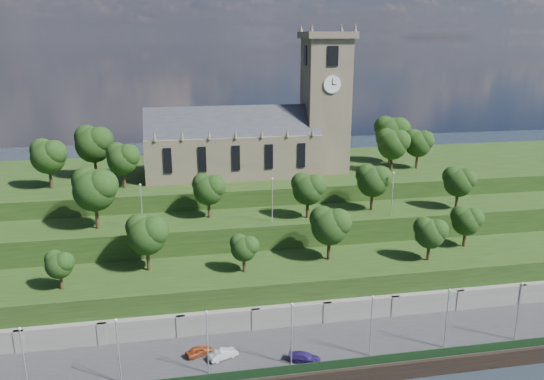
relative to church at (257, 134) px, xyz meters
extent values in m
cube|color=#2D2D30|center=(-0.79, -39.98, -21.52)|extent=(160.00, 12.00, 2.00)
cube|color=black|center=(-0.79, -45.38, -19.92)|extent=(160.00, 0.10, 1.20)
cube|color=slate|center=(-0.79, -33.98, -20.02)|extent=(160.00, 2.00, 5.00)
cube|color=slate|center=(-35.79, -34.78, -20.02)|extent=(1.20, 0.60, 5.00)
cube|color=slate|center=(-25.79, -34.78, -20.02)|extent=(1.20, 0.60, 5.00)
cube|color=slate|center=(-15.79, -34.78, -20.02)|extent=(1.20, 0.60, 5.00)
cube|color=slate|center=(-5.79, -34.78, -20.02)|extent=(1.20, 0.60, 5.00)
cube|color=slate|center=(4.21, -34.78, -20.02)|extent=(1.20, 0.60, 5.00)
cube|color=slate|center=(14.21, -34.78, -20.02)|extent=(1.20, 0.60, 5.00)
cube|color=slate|center=(24.21, -34.78, -20.02)|extent=(1.20, 0.60, 5.00)
cube|color=slate|center=(34.21, -34.78, -20.02)|extent=(1.20, 0.60, 5.00)
cube|color=#1E3612|center=(-0.79, -27.98, -18.52)|extent=(160.00, 12.00, 8.00)
cube|color=#1E3612|center=(-0.79, -16.98, -16.52)|extent=(160.00, 10.00, 12.00)
cube|color=#1E3612|center=(-0.79, 4.02, -15.02)|extent=(160.00, 32.00, 15.00)
cube|color=brown|center=(-4.79, 0.02, -3.52)|extent=(32.00, 12.00, 8.00)
cube|color=#27292F|center=(-4.79, 0.02, 0.48)|extent=(32.00, 10.18, 10.18)
cone|color=brown|center=(-18.79, -5.98, 1.38)|extent=(0.70, 0.70, 1.80)
cone|color=brown|center=(-14.12, -5.98, 1.38)|extent=(0.70, 0.70, 1.80)
cone|color=brown|center=(-9.46, -5.98, 1.38)|extent=(0.70, 0.70, 1.80)
cone|color=brown|center=(-4.79, -5.98, 1.38)|extent=(0.70, 0.70, 1.80)
cone|color=brown|center=(-0.12, -5.98, 1.38)|extent=(0.70, 0.70, 1.80)
cone|color=brown|center=(4.54, -5.98, 1.38)|extent=(0.70, 0.70, 1.80)
cone|color=brown|center=(9.21, -5.98, 1.38)|extent=(0.70, 0.70, 1.80)
cube|color=black|center=(-16.79, -6.06, -3.02)|extent=(1.40, 0.25, 4.50)
cube|color=black|center=(-10.79, -6.06, -3.02)|extent=(1.40, 0.25, 4.50)
cube|color=black|center=(-4.79, -6.06, -3.02)|extent=(1.40, 0.25, 4.50)
cube|color=black|center=(1.21, -6.06, -3.02)|extent=(1.40, 0.25, 4.50)
cube|color=black|center=(7.21, -6.06, -3.02)|extent=(1.40, 0.25, 4.50)
cube|color=brown|center=(13.21, 0.02, 4.98)|extent=(8.00, 8.00, 25.00)
cube|color=brown|center=(13.21, 0.02, 18.08)|extent=(9.20, 9.20, 1.20)
cone|color=brown|center=(9.21, -3.98, 19.28)|extent=(0.80, 0.80, 1.60)
cone|color=brown|center=(9.21, 4.02, 19.28)|extent=(0.80, 0.80, 1.60)
cone|color=brown|center=(17.21, -3.98, 19.28)|extent=(0.80, 0.80, 1.60)
cone|color=brown|center=(17.21, 4.02, 19.28)|extent=(0.80, 0.80, 1.60)
cube|color=black|center=(13.21, -4.06, 14.48)|extent=(2.00, 0.25, 3.50)
cube|color=black|center=(13.21, 4.10, 14.48)|extent=(2.00, 0.25, 3.50)
cube|color=black|center=(9.13, 0.02, 14.48)|extent=(0.25, 2.00, 3.50)
cube|color=black|center=(17.29, 0.02, 14.48)|extent=(0.25, 2.00, 3.50)
cylinder|color=white|center=(13.21, -4.10, 9.48)|extent=(3.20, 0.30, 3.20)
cylinder|color=white|center=(17.33, 0.02, 9.48)|extent=(0.30, 3.20, 3.20)
cube|color=black|center=(13.21, -4.28, 9.98)|extent=(0.12, 0.05, 1.10)
cube|color=black|center=(13.61, -4.28, 9.48)|extent=(0.80, 0.05, 0.12)
cylinder|color=black|center=(-31.13, -29.98, -13.36)|extent=(0.46, 0.46, 2.32)
sphere|color=black|center=(-31.13, -29.98, -11.11)|extent=(3.62, 3.62, 3.62)
sphere|color=black|center=(-30.41, -30.35, -10.57)|extent=(2.71, 2.71, 2.71)
sphere|color=black|center=(-31.77, -29.53, -10.39)|extent=(2.53, 2.53, 2.53)
cylinder|color=black|center=(-19.96, -25.98, -12.73)|extent=(0.52, 0.52, 3.59)
sphere|color=black|center=(-19.96, -25.98, -9.26)|extent=(5.58, 5.58, 5.58)
sphere|color=black|center=(-18.85, -26.54, -8.42)|extent=(4.19, 4.19, 4.19)
sphere|color=black|center=(-20.94, -25.29, -8.14)|extent=(3.91, 3.91, 3.91)
cylinder|color=black|center=(-6.54, -28.98, -13.32)|extent=(0.47, 0.47, 2.40)
sphere|color=black|center=(-6.54, -28.98, -11.01)|extent=(3.73, 3.73, 3.73)
sphere|color=black|center=(-5.79, -29.36, -10.45)|extent=(2.80, 2.80, 2.80)
sphere|color=black|center=(-7.19, -28.52, -10.26)|extent=(2.61, 2.61, 2.61)
cylinder|color=black|center=(6.56, -26.98, -12.75)|extent=(0.52, 0.52, 3.54)
sphere|color=black|center=(6.56, -26.98, -9.33)|extent=(5.51, 5.51, 5.51)
sphere|color=black|center=(7.66, -27.54, -8.50)|extent=(4.13, 4.13, 4.13)
sphere|color=black|center=(5.60, -26.30, -8.23)|extent=(3.86, 3.86, 3.86)
cylinder|color=black|center=(21.15, -29.98, -13.09)|extent=(0.49, 0.49, 2.86)
sphere|color=black|center=(21.15, -29.98, -10.32)|extent=(4.45, 4.45, 4.45)
sphere|color=black|center=(22.04, -30.43, -9.65)|extent=(3.34, 3.34, 3.34)
sphere|color=black|center=(20.37, -29.43, -9.43)|extent=(3.12, 3.12, 3.12)
cylinder|color=black|center=(29.29, -25.98, -13.09)|extent=(0.49, 0.49, 2.86)
sphere|color=black|center=(29.29, -25.98, -10.32)|extent=(4.45, 4.45, 4.45)
sphere|color=black|center=(30.18, -26.43, -9.65)|extent=(3.34, 3.34, 3.34)
sphere|color=black|center=(28.51, -25.43, -9.43)|extent=(3.12, 3.12, 3.12)
cylinder|color=black|center=(-27.66, -17.98, -8.46)|extent=(0.54, 0.54, 4.12)
sphere|color=black|center=(-27.66, -17.98, -4.48)|extent=(6.41, 6.41, 6.41)
sphere|color=black|center=(-26.38, -18.63, -3.51)|extent=(4.81, 4.81, 4.81)
sphere|color=black|center=(-28.78, -17.18, -3.19)|extent=(4.49, 4.49, 4.49)
cylinder|color=black|center=(-10.49, -15.98, -8.95)|extent=(0.50, 0.50, 3.14)
sphere|color=black|center=(-10.49, -15.98, -5.91)|extent=(4.89, 4.89, 4.89)
sphere|color=black|center=(-9.51, -16.47, -5.18)|extent=(3.67, 3.67, 3.67)
sphere|color=black|center=(-11.34, -15.37, -4.93)|extent=(3.42, 3.42, 3.42)
cylinder|color=black|center=(5.20, -18.98, -8.92)|extent=(0.50, 0.50, 3.20)
sphere|color=black|center=(5.20, -18.98, -5.82)|extent=(4.98, 4.98, 4.98)
sphere|color=black|center=(6.19, -19.48, -5.08)|extent=(3.74, 3.74, 3.74)
sphere|color=black|center=(4.32, -18.36, -4.83)|extent=(3.49, 3.49, 3.49)
cylinder|color=black|center=(16.92, -16.98, -8.82)|extent=(0.51, 0.51, 3.39)
sphere|color=black|center=(16.92, -16.98, -5.54)|extent=(5.28, 5.28, 5.28)
sphere|color=black|center=(17.97, -17.51, -4.75)|extent=(3.96, 3.96, 3.96)
sphere|color=black|center=(15.99, -16.32, -4.49)|extent=(3.70, 3.70, 3.70)
cylinder|color=black|center=(31.42, -18.98, -8.94)|extent=(0.50, 0.50, 3.16)
sphere|color=black|center=(31.42, -18.98, -5.89)|extent=(4.91, 4.91, 4.91)
sphere|color=black|center=(32.40, -19.48, -5.16)|extent=(3.68, 3.68, 3.68)
sphere|color=black|center=(30.56, -18.37, -4.91)|extent=(3.44, 3.44, 3.44)
cylinder|color=black|center=(-36.86, -3.98, -5.66)|extent=(0.53, 0.53, 3.73)
sphere|color=black|center=(-36.86, -3.98, -2.05)|extent=(5.80, 5.80, 5.80)
sphere|color=black|center=(-35.70, -4.56, -1.18)|extent=(4.35, 4.35, 4.35)
sphere|color=black|center=(-37.87, -3.26, -0.89)|extent=(4.06, 4.06, 4.06)
cylinder|color=black|center=(-30.14, 2.02, -5.41)|extent=(0.55, 0.55, 4.23)
sphere|color=black|center=(-30.14, 2.02, -1.31)|extent=(6.58, 6.58, 6.58)
sphere|color=black|center=(-28.83, 1.36, -0.33)|extent=(4.94, 4.94, 4.94)
sphere|color=black|center=(-31.29, 2.84, 0.00)|extent=(4.61, 4.61, 4.61)
cylinder|color=black|center=(-24.40, -5.98, -5.82)|extent=(0.51, 0.51, 3.40)
sphere|color=black|center=(-24.40, -5.98, -2.53)|extent=(5.29, 5.29, 5.29)
sphere|color=black|center=(-23.34, -6.51, -1.74)|extent=(3.97, 3.97, 3.97)
sphere|color=black|center=(-25.33, -5.32, -1.47)|extent=(3.71, 3.71, 3.71)
cylinder|color=black|center=(25.63, -3.98, -5.69)|extent=(0.52, 0.52, 3.66)
sphere|color=black|center=(25.63, -3.98, -2.15)|extent=(5.70, 5.70, 5.70)
sphere|color=black|center=(26.77, -4.55, -1.30)|extent=(4.27, 4.27, 4.27)
sphere|color=black|center=(24.63, -3.27, -1.01)|extent=(3.99, 3.99, 3.99)
cylinder|color=black|center=(28.68, 4.02, -5.43)|extent=(0.55, 0.55, 4.17)
sphere|color=black|center=(28.68, 4.02, -1.40)|extent=(6.49, 6.49, 6.49)
sphere|color=black|center=(29.98, 3.37, -0.43)|extent=(4.87, 4.87, 4.87)
sphere|color=black|center=(27.55, 4.83, -0.10)|extent=(4.55, 4.55, 4.55)
cylinder|color=black|center=(31.87, -1.98, -5.83)|extent=(0.51, 0.51, 3.38)
sphere|color=black|center=(31.87, -1.98, -2.57)|extent=(5.25, 5.25, 5.25)
sphere|color=black|center=(32.92, -2.51, -1.78)|extent=(3.94, 3.94, 3.94)
sphere|color=black|center=(30.95, -1.33, -1.52)|extent=(3.68, 3.68, 3.68)
cylinder|color=#B2B2B7|center=(-32.79, -43.48, -16.55)|extent=(0.16, 0.16, 7.95)
sphere|color=silver|center=(-32.79, -43.48, -12.45)|extent=(0.36, 0.36, 0.36)
cylinder|color=#B2B2B7|center=(-22.79, -43.48, -16.55)|extent=(0.16, 0.16, 7.95)
sphere|color=silver|center=(-22.79, -43.48, -12.45)|extent=(0.36, 0.36, 0.36)
cylinder|color=#B2B2B7|center=(-12.79, -43.48, -16.55)|extent=(0.16, 0.16, 7.95)
sphere|color=silver|center=(-12.79, -43.48, -12.45)|extent=(0.36, 0.36, 0.36)
cylinder|color=#B2B2B7|center=(-2.79, -43.48, -16.55)|extent=(0.16, 0.16, 7.95)
sphere|color=silver|center=(-2.79, -43.48, -12.45)|extent=(0.36, 0.36, 0.36)
cylinder|color=#B2B2B7|center=(7.21, -43.48, -16.55)|extent=(0.16, 0.16, 7.95)
sphere|color=silver|center=(7.21, -43.48, -12.45)|extent=(0.36, 0.36, 0.36)
cylinder|color=#B2B2B7|center=(17.21, -43.48, -16.55)|extent=(0.16, 0.16, 7.95)
sphere|color=silver|center=(17.21, -43.48, -12.45)|extent=(0.36, 0.36, 0.36)
cylinder|color=#B2B2B7|center=(27.21, -43.48, -16.55)|extent=(0.16, 0.16, 7.95)
sphere|color=silver|center=(27.21, -43.48, -12.45)|extent=(0.36, 0.36, 0.36)
cylinder|color=#B2B2B7|center=(-20.79, -19.98, -7.02)|extent=(0.16, 0.16, 7.00)
sphere|color=silver|center=(-20.79, -19.98, -3.41)|extent=(0.36, 0.36, 0.36)
cylinder|color=#B2B2B7|center=(-0.79, -19.98, -7.02)|extent=(0.16, 0.16, 7.00)
sphere|color=silver|center=(-0.79, -19.98, -3.41)|extent=(0.36, 0.36, 0.36)
cylinder|color=#B2B2B7|center=(19.21, -19.98, -7.02)|extent=(0.16, 0.16, 7.00)
sphere|color=silver|center=(19.21, -19.98, -3.41)|extent=(0.36, 0.36, 0.36)
imported|color=#913918|center=(-13.68, -39.51, -19.93)|extent=(3.73, 2.57, 1.18)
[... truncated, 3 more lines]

